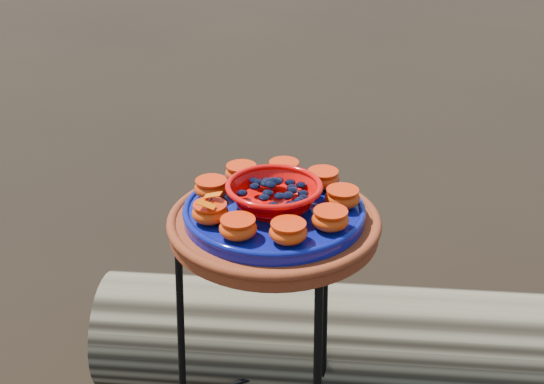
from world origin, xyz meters
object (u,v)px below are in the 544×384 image
Objects in this scene: terracotta_saucer at (274,225)px; cobalt_plate at (274,212)px; plant_stand at (274,369)px; red_bowl at (274,196)px; driftwood_log at (418,347)px.

cobalt_plate reaches higher than terracotta_saucer.
plant_stand is 0.40m from cobalt_plate.
red_bowl is (0.00, 0.00, 0.06)m from terracotta_saucer.
driftwood_log is at bearing 73.61° from red_bowl.
cobalt_plate reaches higher than driftwood_log.
red_bowl is 0.79m from driftwood_log.
cobalt_plate is 0.20× the size of driftwood_log.
driftwood_log is (0.14, 0.48, -0.58)m from cobalt_plate.
red_bowl is at bearing 0.00° from cobalt_plate.
terracotta_saucer is 2.33× the size of red_bowl.
terracotta_saucer reaches higher than plant_stand.
driftwood_log is (0.14, 0.48, -0.19)m from plant_stand.
terracotta_saucer is 1.17× the size of cobalt_plate.
red_bowl reaches higher than terracotta_saucer.
plant_stand is 0.37m from terracotta_saucer.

